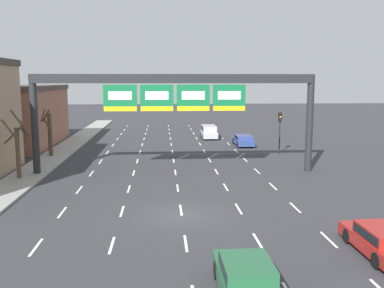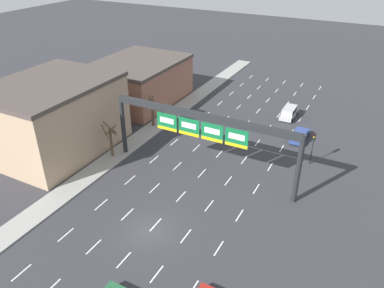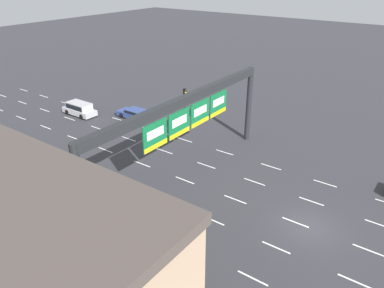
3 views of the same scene
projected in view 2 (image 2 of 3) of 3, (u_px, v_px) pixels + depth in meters
ground_plane at (150, 231)px, 34.87m from camera, size 220.00×220.00×0.00m
sidewalk_left at (60, 196)px, 39.42m from camera, size 2.80×110.00×0.15m
lane_dashes at (211, 163)px, 45.32m from camera, size 13.32×67.00×0.01m
sign_gantry at (202, 127)px, 40.19m from camera, size 21.95×0.70×7.74m
building_near at (53, 116)px, 46.45m from camera, size 12.21×15.62×8.95m
building_far at (139, 81)px, 61.15m from camera, size 12.11×15.64×6.71m
car_blue at (300, 135)px, 50.27m from camera, size 1.84×4.57×1.19m
suv_silver at (289, 112)px, 56.36m from camera, size 1.84×4.54×1.62m
traffic_light_near_gantry at (313, 142)px, 43.78m from camera, size 0.30×0.35×4.13m
tree_bare_closest at (111, 138)px, 45.38m from camera, size 2.12×2.13×5.10m
tree_bare_second at (152, 111)px, 52.93m from camera, size 1.04×1.29×4.43m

